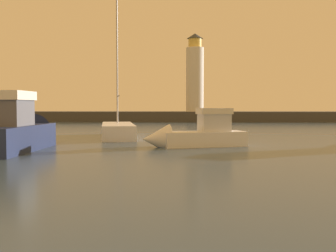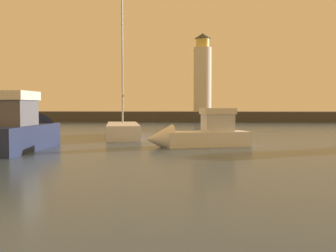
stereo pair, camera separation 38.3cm
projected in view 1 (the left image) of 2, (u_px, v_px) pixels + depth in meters
ground_plane at (176, 136)px, 31.53m from camera, size 220.00×220.00×0.00m
breakwater at (179, 116)px, 61.19m from camera, size 80.61×6.19×1.45m
lighthouse at (195, 75)px, 60.81m from camera, size 2.59×2.59×11.46m
motorboat_0 at (20, 131)px, 21.98m from camera, size 2.48×8.24×3.45m
motorboat_2 at (192, 135)px, 23.29m from camera, size 6.14×3.32×2.52m
sailboat_moored at (118, 130)px, 30.02m from camera, size 3.58×7.99×11.84m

